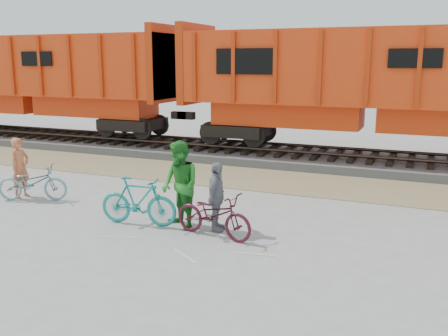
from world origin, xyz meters
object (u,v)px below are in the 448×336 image
Objects in this scene: hopper_car_center at (372,83)px; person_woman at (217,197)px; hopper_car_left at (39,77)px; person_man at (180,185)px; bicycle_teal at (138,201)px; bicycle_blue at (33,183)px; bicycle_maroon at (214,215)px; person_solo at (20,168)px.

hopper_car_center reaches higher than person_woman.
hopper_car_left is 6.96× the size of person_man.
bicycle_teal is (-4.14, -8.88, -2.44)m from hopper_car_center.
bicycle_blue is 4.86m from person_man.
hopper_car_center reaches higher than person_man.
person_woman is (12.71, -8.56, -2.22)m from hopper_car_left.
person_man reaches higher than bicycle_teal.
bicycle_maroon is 0.95× the size of person_man.
hopper_car_left is at bearing 180.00° from hopper_car_center.
hopper_car_left is at bearing 17.56° from bicycle_blue.
bicycle_blue is at bearing -134.12° from hopper_car_center.
hopper_car_left is at bearing 176.85° from person_man.
hopper_car_center is 7.34× the size of bicycle_maroon.
bicycle_teal is 1.00× the size of bicycle_maroon.
person_man is (-0.95, 0.28, 0.50)m from bicycle_maroon.
person_woman is (0.85, 0.12, -0.22)m from person_man.
bicycle_blue is 0.94× the size of person_man.
hopper_car_center is 11.90m from person_solo.
person_man is at bearing 92.16° from person_woman.
bicycle_blue is at bearing -49.30° from hopper_car_left.
hopper_car_center is at bearing 103.13° from person_man.
person_man is at bearing -118.83° from bicycle_blue.
person_solo is (-4.31, 0.78, 0.28)m from bicycle_teal.
bicycle_blue is at bearing -101.32° from person_solo.
bicycle_maroon is (-2.19, -8.96, -2.51)m from hopper_car_center.
bicycle_teal is at bearing 98.12° from bicycle_maroon.
person_man is (1.00, 0.20, 0.43)m from bicycle_teal.
person_solo is 0.84× the size of person_man.
bicycle_maroon is (12.81, -8.96, -2.51)m from hopper_car_left.
person_woman is at bearing -33.95° from hopper_car_left.
person_man reaches higher than bicycle_maroon.
hopper_car_center is 11.69m from bicycle_blue.
person_man is at bearing -96.23° from person_solo.
person_man reaches higher than person_woman.
bicycle_teal is 1.89m from person_woman.
person_woman reaches higher than bicycle_maroon.
bicycle_maroon is at bearing -98.70° from bicycle_teal.
hopper_car_left reaches higher than bicycle_blue.
hopper_car_left is 15.48m from person_woman.
bicycle_maroon is at bearing -171.63° from person_woman.
person_woman is (-0.10, 0.40, 0.29)m from bicycle_maroon.
person_solo is (-6.26, 0.86, 0.35)m from bicycle_maroon.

